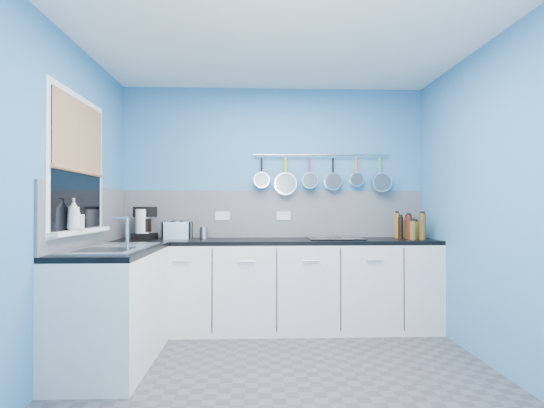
{
  "coord_description": "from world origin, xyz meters",
  "views": [
    {
      "loc": [
        -0.19,
        -3.03,
        1.22
      ],
      "look_at": [
        -0.05,
        0.75,
        1.25
      ],
      "focal_mm": 27.94,
      "sensor_mm": 36.0,
      "label": 1
    }
  ],
  "objects": [
    {
      "name": "hob",
      "position": [
        0.6,
        1.22,
        0.91
      ],
      "size": [
        0.55,
        0.48,
        0.01
      ],
      "primitive_type": "cube",
      "color": "black",
      "rests_on": "worktop_back"
    },
    {
      "name": "wall_front",
      "position": [
        0.0,
        -1.51,
        1.25
      ],
      "size": [
        3.2,
        0.02,
        2.5
      ],
      "primitive_type": "cube",
      "color": "teal",
      "rests_on": "ground"
    },
    {
      "name": "socket_left",
      "position": [
        -0.55,
        1.48,
        1.13
      ],
      "size": [
        0.15,
        0.01,
        0.09
      ],
      "primitive_type": "cube",
      "color": "white",
      "rests_on": "backsplash_back"
    },
    {
      "name": "toaster",
      "position": [
        -0.99,
        1.28,
        0.99
      ],
      "size": [
        0.3,
        0.2,
        0.17
      ],
      "primitive_type": "cube",
      "rotation": [
        0.0,
        0.0,
        0.19
      ],
      "color": "silver",
      "rests_on": "worktop_back"
    },
    {
      "name": "mixer_tap",
      "position": [
        -1.14,
        0.12,
        1.03
      ],
      "size": [
        0.12,
        0.08,
        0.26
      ],
      "primitive_type": null,
      "color": "silver",
      "rests_on": "worktop_left"
    },
    {
      "name": "socket_right",
      "position": [
        0.1,
        1.48,
        1.13
      ],
      "size": [
        0.15,
        0.01,
        0.09
      ],
      "primitive_type": "cube",
      "color": "white",
      "rests_on": "backsplash_back"
    },
    {
      "name": "soap_bottle_a",
      "position": [
        -1.53,
        0.12,
        1.17
      ],
      "size": [
        0.12,
        0.12,
        0.24
      ],
      "primitive_type": "imported",
      "rotation": [
        0.0,
        0.0,
        0.31
      ],
      "color": "white",
      "rests_on": "window_sill"
    },
    {
      "name": "pan_2",
      "position": [
        0.37,
        1.44,
        1.6
      ],
      "size": [
        0.17,
        0.1,
        0.36
      ],
      "primitive_type": null,
      "color": "silver",
      "rests_on": "pot_rail"
    },
    {
      "name": "cabinet_run_left",
      "position": [
        -1.3,
        0.3,
        0.43
      ],
      "size": [
        0.6,
        1.2,
        0.86
      ],
      "primitive_type": "cube",
      "color": "silver",
      "rests_on": "ground"
    },
    {
      "name": "cabinet_run_back",
      "position": [
        0.0,
        1.2,
        0.43
      ],
      "size": [
        3.2,
        0.6,
        0.86
      ],
      "primitive_type": "cube",
      "color": "silver",
      "rests_on": "ground"
    },
    {
      "name": "pan_5",
      "position": [
        1.14,
        1.44,
        1.58
      ],
      "size": [
        0.21,
        0.11,
        0.4
      ],
      "primitive_type": null,
      "color": "silver",
      "rests_on": "pot_rail"
    },
    {
      "name": "pot_rail",
      "position": [
        0.5,
        1.45,
        1.78
      ],
      "size": [
        1.45,
        0.02,
        0.02
      ],
      "primitive_type": "cylinder",
      "rotation": [
        0.0,
        1.57,
        0.0
      ],
      "color": "silver",
      "rests_on": "wall_back"
    },
    {
      "name": "window_frame",
      "position": [
        -1.58,
        0.3,
        1.55
      ],
      "size": [
        0.01,
        1.0,
        1.1
      ],
      "primitive_type": "cube",
      "color": "white",
      "rests_on": "wall_left"
    },
    {
      "name": "bamboo_blind",
      "position": [
        -1.56,
        0.3,
        1.77
      ],
      "size": [
        0.01,
        0.9,
        0.55
      ],
      "primitive_type": "cube",
      "color": "#956E47",
      "rests_on": "wall_left"
    },
    {
      "name": "pan_1",
      "position": [
        0.12,
        1.44,
        1.57
      ],
      "size": [
        0.24,
        0.07,
        0.43
      ],
      "primitive_type": null,
      "color": "silver",
      "rests_on": "pot_rail"
    },
    {
      "name": "floor",
      "position": [
        0.0,
        0.0,
        -0.01
      ],
      "size": [
        3.2,
        3.0,
        0.02
      ],
      "primitive_type": "cube",
      "color": "#47474C",
      "rests_on": "ground"
    },
    {
      "name": "backsplash_back",
      "position": [
        0.0,
        1.49,
        1.15
      ],
      "size": [
        3.2,
        0.02,
        0.5
      ],
      "primitive_type": "cube",
      "color": "gray",
      "rests_on": "wall_back"
    },
    {
      "name": "ceiling",
      "position": [
        0.0,
        0.0,
        2.51
      ],
      "size": [
        3.2,
        3.0,
        0.02
      ],
      "primitive_type": "cube",
      "color": "white",
      "rests_on": "ground"
    },
    {
      "name": "worktop_back",
      "position": [
        0.0,
        1.2,
        0.88
      ],
      "size": [
        3.2,
        0.6,
        0.04
      ],
      "primitive_type": "cube",
      "color": "black",
      "rests_on": "cabinet_run_back"
    },
    {
      "name": "pan_0",
      "position": [
        -0.13,
        1.44,
        1.6
      ],
      "size": [
        0.17,
        0.12,
        0.36
      ],
      "primitive_type": null,
      "color": "silver",
      "rests_on": "pot_rail"
    },
    {
      "name": "condiment_6",
      "position": [
        1.46,
        1.11,
        1.03
      ],
      "size": [
        0.07,
        0.07,
        0.26
      ],
      "primitive_type": "cylinder",
      "color": "brown",
      "rests_on": "worktop_back"
    },
    {
      "name": "condiment_4",
      "position": [
        1.36,
        1.22,
        1.02
      ],
      "size": [
        0.07,
        0.07,
        0.24
      ],
      "primitive_type": "cylinder",
      "color": "#4C190C",
      "rests_on": "worktop_back"
    },
    {
      "name": "wall_right",
      "position": [
        1.61,
        0.0,
        1.25
      ],
      "size": [
        0.02,
        3.0,
        2.5
      ],
      "primitive_type": "cube",
      "color": "teal",
      "rests_on": "ground"
    },
    {
      "name": "condiment_2",
      "position": [
        1.28,
        1.32,
        1.03
      ],
      "size": [
        0.05,
        0.05,
        0.26
      ],
      "primitive_type": "cylinder",
      "color": "#8C5914",
      "rests_on": "worktop_back"
    },
    {
      "name": "canister",
      "position": [
        -0.73,
        1.33,
        0.96
      ],
      "size": [
        0.09,
        0.09,
        0.12
      ],
      "primitive_type": "cylinder",
      "rotation": [
        0.0,
        0.0,
        -0.08
      ],
      "color": "silver",
      "rests_on": "worktop_back"
    },
    {
      "name": "wall_left",
      "position": [
        -1.61,
        0.0,
        1.25
      ],
      "size": [
        0.02,
        3.0,
        2.5
      ],
      "primitive_type": "cube",
      "color": "teal",
      "rests_on": "ground"
    },
    {
      "name": "pan_4",
      "position": [
        0.88,
        1.44,
        1.61
      ],
      "size": [
        0.15,
        0.05,
        0.34
      ],
      "primitive_type": null,
      "color": "silver",
      "rests_on": "pot_rail"
    },
    {
      "name": "backsplash_left",
      "position": [
        -1.59,
        0.6,
        1.15
      ],
      "size": [
        0.02,
        1.8,
        0.5
      ],
      "primitive_type": "cube",
      "color": "gray",
      "rests_on": "wall_left"
    },
    {
      "name": "window_glass",
      "position": [
        -1.57,
        0.3,
        1.55
      ],
      "size": [
        0.01,
        0.9,
        1.0
      ],
      "primitive_type": "cube",
      "color": "black",
      "rests_on": "wall_left"
    },
    {
      "name": "sink_unit",
      "position": [
        -1.3,
        0.3,
        0.9
      ],
      "size": [
        0.5,
        0.95,
        0.01
      ],
      "primitive_type": "cube",
      "color": "silver",
      "rests_on": "worktop_left"
    },
    {
      "name": "condiment_5",
      "position": [
        1.28,
        1.22,
        1.01
      ],
      "size": [
        0.05,
        0.05,
        0.23
      ],
      "primitive_type": "cylinder",
      "color": "black",
      "rests_on": "worktop_back"
    },
    {
      "name": "condiment_7",
      "position": [
        1.36,
        1.11,
        0.99
      ],
      "size": [
        0.07,
        0.07,
        0.19
      ],
      "primitive_type": "cylinder",
      "color": "brown",
      "rests_on": "worktop_back"
    },
    {
      "name": "soap_bottle_b",
      "position": [
        -1.53,
        0.19,
        1.14
      ],
      "size": [
        0.09,
        0.09,
        0.17
      ],
      "primitive_type": "imported",
      "rotation": [
        0.0,
        0.0,
        0.1
      ],
      "color": "white",
      "rests_on": "window_sill"
    },
    {
      "name": "condiment_0",
      "position": [
        1.46,
        1.32,
        0.99
      ],
      "size": [
        0.05,
        0.05,
        0.18
      ],
      "primitive_type": "cylinder",
      "color": "black",
      "rests_on": "worktop_back"
    },
    {
      "name": "paper_towel",
      "position": [
        -1.33,
        1.23,
        1.05
      ],
      "size": [
        0.14,
        0.14,
        0.3
      ],
      "primitive_type": "cylinder",
      "rotation": [
        0.0,
        0.0,
        -0.02
      ],
      "color": "white",
      "rests_on": "worktop_back"
    },
    {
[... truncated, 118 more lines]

